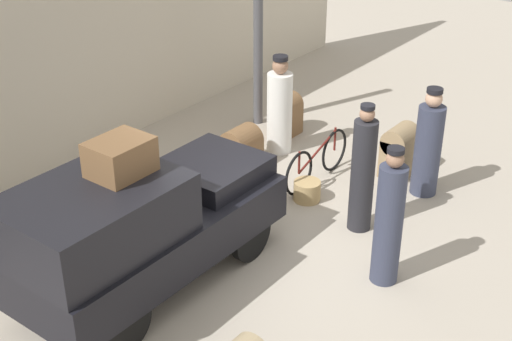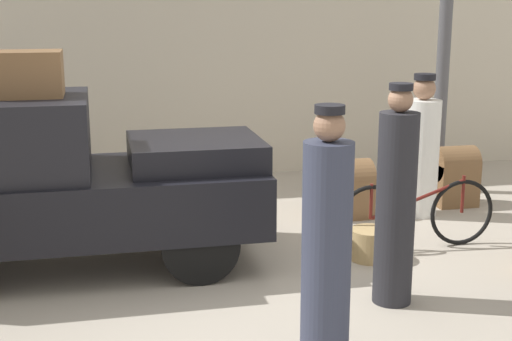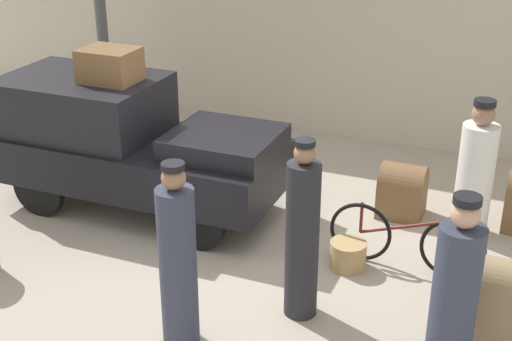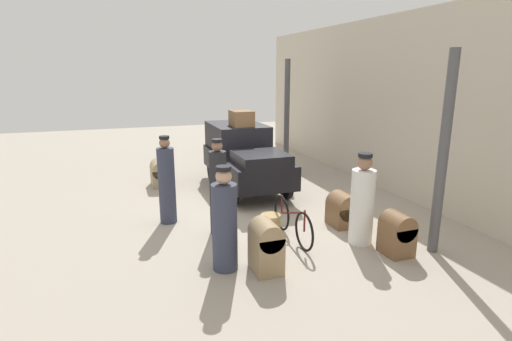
% 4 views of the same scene
% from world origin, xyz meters
% --- Properties ---
extents(ground_plane, '(30.00, 30.00, 0.00)m').
position_xyz_m(ground_plane, '(0.00, 0.00, 0.00)').
color(ground_plane, '#A89E8E').
extents(canopy_pillar_left, '(0.17, 0.17, 3.48)m').
position_xyz_m(canopy_pillar_left, '(-3.30, 2.47, 1.74)').
color(canopy_pillar_left, '#4C4C51').
rests_on(canopy_pillar_left, ground).
extents(truck, '(3.61, 1.53, 1.68)m').
position_xyz_m(truck, '(-1.71, 0.52, 0.91)').
color(truck, black).
rests_on(truck, ground).
extents(bicycle, '(1.73, 0.04, 0.76)m').
position_xyz_m(bicycle, '(1.94, 0.32, 0.36)').
color(bicycle, black).
rests_on(bicycle, ground).
extents(wicker_basket, '(0.41, 0.41, 0.31)m').
position_xyz_m(wicker_basket, '(1.35, 0.11, 0.16)').
color(wicker_basket, tan).
rests_on(wicker_basket, ground).
extents(porter_with_bicycle, '(0.41, 0.41, 1.71)m').
position_xyz_m(porter_with_bicycle, '(2.64, -1.19, 0.78)').
color(porter_with_bicycle, '#33384C').
rests_on(porter_with_bicycle, ground).
extents(porter_carrying_trunk, '(0.35, 0.35, 1.85)m').
position_xyz_m(porter_carrying_trunk, '(0.26, -1.79, 0.86)').
color(porter_carrying_trunk, '#33384C').
rests_on(porter_carrying_trunk, ground).
extents(porter_lifting_near_truck, '(0.33, 0.33, 1.88)m').
position_xyz_m(porter_lifting_near_truck, '(1.15, -0.91, 0.87)').
color(porter_lifting_near_truck, '#232328').
rests_on(porter_lifting_near_truck, ground).
extents(porter_standing_middle, '(0.43, 0.43, 1.70)m').
position_xyz_m(porter_standing_middle, '(2.49, 1.45, 0.77)').
color(porter_standing_middle, white).
rests_on(porter_standing_middle, ground).
extents(trunk_large_brown, '(0.56, 0.52, 0.69)m').
position_xyz_m(trunk_large_brown, '(1.63, 1.60, 0.34)').
color(trunk_large_brown, brown).
rests_on(trunk_large_brown, ground).
extents(suitcase_black_upright, '(0.56, 0.43, 0.85)m').
position_xyz_m(suitcase_black_upright, '(2.93, -0.59, 0.45)').
color(suitcase_black_upright, '#937A56').
rests_on(suitcase_black_upright, ground).
extents(trunk_on_truck_roof, '(0.67, 0.55, 0.41)m').
position_xyz_m(trunk_on_truck_roof, '(-1.87, 0.52, 1.88)').
color(trunk_on_truck_roof, brown).
rests_on(trunk_on_truck_roof, truck).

